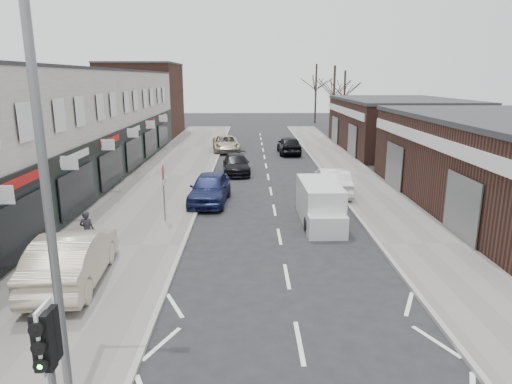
{
  "coord_description": "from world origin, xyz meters",
  "views": [
    {
      "loc": [
        -1.25,
        -8.32,
        6.56
      ],
      "look_at": [
        -1.03,
        7.45,
        2.6
      ],
      "focal_mm": 32.0,
      "sensor_mm": 36.0,
      "label": 1
    }
  ],
  "objects_px": {
    "sedan_on_pavement": "(72,258)",
    "parked_car_left_a": "(210,188)",
    "street_lamp": "(57,196)",
    "pedestrian": "(87,230)",
    "white_van": "(320,204)",
    "traffic_light": "(48,352)",
    "warning_sign": "(164,176)",
    "parked_car_right_b": "(289,145)",
    "parked_car_left_c": "(226,144)",
    "parked_car_left_b": "(236,164)",
    "parked_car_right_a": "(332,181)"
  },
  "relations": [
    {
      "from": "street_lamp",
      "to": "white_van",
      "type": "bearing_deg",
      "value": 62.94
    },
    {
      "from": "parked_car_left_c",
      "to": "street_lamp",
      "type": "bearing_deg",
      "value": -97.84
    },
    {
      "from": "traffic_light",
      "to": "warning_sign",
      "type": "relative_size",
      "value": 1.15
    },
    {
      "from": "sedan_on_pavement",
      "to": "parked_car_left_a",
      "type": "xyz_separation_m",
      "value": [
        3.54,
        10.05,
        -0.16
      ]
    },
    {
      "from": "street_lamp",
      "to": "pedestrian",
      "type": "xyz_separation_m",
      "value": [
        -2.94,
        9.07,
        -3.72
      ]
    },
    {
      "from": "parked_car_left_b",
      "to": "white_van",
      "type": "bearing_deg",
      "value": -73.25
    },
    {
      "from": "warning_sign",
      "to": "parked_car_left_c",
      "type": "distance_m",
      "value": 21.21
    },
    {
      "from": "parked_car_left_b",
      "to": "warning_sign",
      "type": "bearing_deg",
      "value": -108.48
    },
    {
      "from": "pedestrian",
      "to": "parked_car_left_a",
      "type": "xyz_separation_m",
      "value": [
        4.06,
        7.17,
        -0.09
      ]
    },
    {
      "from": "warning_sign",
      "to": "parked_car_left_a",
      "type": "height_order",
      "value": "warning_sign"
    },
    {
      "from": "traffic_light",
      "to": "parked_car_right_b",
      "type": "xyz_separation_m",
      "value": [
        6.64,
        33.65,
        -1.62
      ]
    },
    {
      "from": "parked_car_left_a",
      "to": "white_van",
      "type": "bearing_deg",
      "value": -28.49
    },
    {
      "from": "street_lamp",
      "to": "warning_sign",
      "type": "xyz_separation_m",
      "value": [
        -0.63,
        12.8,
        -2.42
      ]
    },
    {
      "from": "sedan_on_pavement",
      "to": "pedestrian",
      "type": "height_order",
      "value": "sedan_on_pavement"
    },
    {
      "from": "street_lamp",
      "to": "white_van",
      "type": "xyz_separation_m",
      "value": [
        6.53,
        12.77,
        -3.74
      ]
    },
    {
      "from": "street_lamp",
      "to": "sedan_on_pavement",
      "type": "bearing_deg",
      "value": 111.34
    },
    {
      "from": "parked_car_left_a",
      "to": "parked_car_left_b",
      "type": "bearing_deg",
      "value": 85.46
    },
    {
      "from": "white_van",
      "to": "street_lamp",
      "type": "bearing_deg",
      "value": -118.27
    },
    {
      "from": "traffic_light",
      "to": "parked_car_left_c",
      "type": "height_order",
      "value": "traffic_light"
    },
    {
      "from": "sedan_on_pavement",
      "to": "pedestrian",
      "type": "xyz_separation_m",
      "value": [
        -0.52,
        2.87,
        -0.07
      ]
    },
    {
      "from": "pedestrian",
      "to": "parked_car_left_c",
      "type": "distance_m",
      "value": 25.15
    },
    {
      "from": "parked_car_left_a",
      "to": "parked_car_right_b",
      "type": "xyz_separation_m",
      "value": [
        5.64,
        16.2,
        -0.01
      ]
    },
    {
      "from": "pedestrian",
      "to": "street_lamp",
      "type": "bearing_deg",
      "value": 114.72
    },
    {
      "from": "sedan_on_pavement",
      "to": "warning_sign",
      "type": "bearing_deg",
      "value": -109.35
    },
    {
      "from": "pedestrian",
      "to": "parked_car_left_b",
      "type": "height_order",
      "value": "pedestrian"
    },
    {
      "from": "street_lamp",
      "to": "parked_car_left_a",
      "type": "bearing_deg",
      "value": 86.04
    },
    {
      "from": "traffic_light",
      "to": "parked_car_left_a",
      "type": "bearing_deg",
      "value": 86.72
    },
    {
      "from": "parked_car_left_a",
      "to": "parked_car_right_b",
      "type": "relative_size",
      "value": 1.02
    },
    {
      "from": "sedan_on_pavement",
      "to": "parked_car_left_c",
      "type": "xyz_separation_m",
      "value": [
        3.54,
        27.69,
        -0.26
      ]
    },
    {
      "from": "traffic_light",
      "to": "sedan_on_pavement",
      "type": "distance_m",
      "value": 7.97
    },
    {
      "from": "warning_sign",
      "to": "sedan_on_pavement",
      "type": "height_order",
      "value": "warning_sign"
    },
    {
      "from": "white_van",
      "to": "parked_car_left_a",
      "type": "distance_m",
      "value": 6.42
    },
    {
      "from": "street_lamp",
      "to": "parked_car_left_a",
      "type": "xyz_separation_m",
      "value": [
        1.13,
        16.24,
        -3.81
      ]
    },
    {
      "from": "warning_sign",
      "to": "white_van",
      "type": "height_order",
      "value": "warning_sign"
    },
    {
      "from": "pedestrian",
      "to": "parked_car_left_a",
      "type": "relative_size",
      "value": 0.33
    },
    {
      "from": "sedan_on_pavement",
      "to": "parked_car_right_a",
      "type": "relative_size",
      "value": 1.1
    },
    {
      "from": "warning_sign",
      "to": "parked_car_right_a",
      "type": "xyz_separation_m",
      "value": [
        8.66,
        5.15,
        -1.42
      ]
    },
    {
      "from": "parked_car_right_b",
      "to": "parked_car_right_a",
      "type": "bearing_deg",
      "value": 93.55
    },
    {
      "from": "white_van",
      "to": "parked_car_left_c",
      "type": "relative_size",
      "value": 0.94
    },
    {
      "from": "parked_car_left_a",
      "to": "parked_car_left_c",
      "type": "xyz_separation_m",
      "value": [
        0.0,
        17.64,
        -0.1
      ]
    },
    {
      "from": "warning_sign",
      "to": "parked_car_right_a",
      "type": "distance_m",
      "value": 10.17
    },
    {
      "from": "pedestrian",
      "to": "white_van",
      "type": "bearing_deg",
      "value": -151.86
    },
    {
      "from": "street_lamp",
      "to": "traffic_light",
      "type": "bearing_deg",
      "value": -84.12
    },
    {
      "from": "street_lamp",
      "to": "parked_car_left_c",
      "type": "relative_size",
      "value": 1.56
    },
    {
      "from": "parked_car_left_a",
      "to": "parked_car_right_a",
      "type": "bearing_deg",
      "value": 18.14
    },
    {
      "from": "pedestrian",
      "to": "parked_car_left_b",
      "type": "xyz_separation_m",
      "value": [
        5.26,
        14.96,
        -0.25
      ]
    },
    {
      "from": "parked_car_right_a",
      "to": "parked_car_right_b",
      "type": "height_order",
      "value": "parked_car_right_b"
    },
    {
      "from": "white_van",
      "to": "pedestrian",
      "type": "distance_m",
      "value": 10.16
    },
    {
      "from": "traffic_light",
      "to": "parked_car_left_b",
      "type": "relative_size",
      "value": 0.69
    },
    {
      "from": "parked_car_left_c",
      "to": "warning_sign",
      "type": "bearing_deg",
      "value": -100.71
    }
  ]
}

